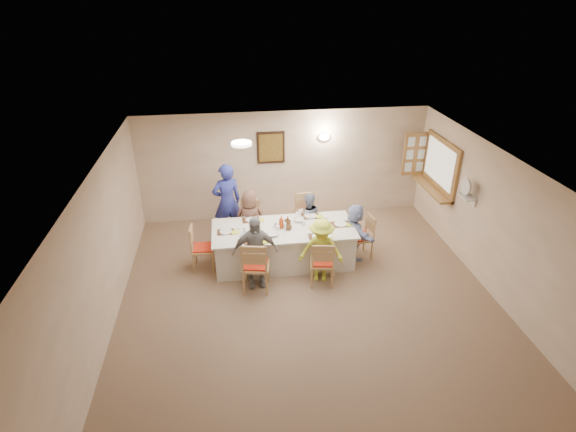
{
  "coord_description": "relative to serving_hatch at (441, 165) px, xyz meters",
  "views": [
    {
      "loc": [
        -1.22,
        -6.0,
        4.95
      ],
      "look_at": [
        -0.2,
        1.4,
        1.05
      ],
      "focal_mm": 28.0,
      "sensor_mm": 36.0,
      "label": 1
    }
  ],
  "objects": [
    {
      "name": "napkin_fl",
      "position": [
        -3.91,
        -1.41,
        -0.73
      ],
      "size": [
        0.13,
        0.13,
        0.01
      ],
      "primitive_type": "cube",
      "color": "#D6EA31",
      "rests_on": "dining_table"
    },
    {
      "name": "napkin_br",
      "position": [
        -2.71,
        -0.57,
        -0.73
      ],
      "size": [
        0.14,
        0.14,
        0.01
      ],
      "primitive_type": "cube",
      "color": "#D6EA31",
      "rests_on": "dining_table"
    },
    {
      "name": "placemat_le",
      "position": [
        -4.59,
        -0.94,
        -0.74
      ],
      "size": [
        0.32,
        0.24,
        0.01
      ],
      "primitive_type": "cube",
      "color": "#472B19",
      "rests_on": "dining_table"
    },
    {
      "name": "diner_back_right",
      "position": [
        -2.89,
        -0.26,
        -0.93
      ],
      "size": [
        0.65,
        0.55,
        1.14
      ],
      "primitive_type": "imported",
      "rotation": [
        0.0,
        0.0,
        3.25
      ],
      "color": "#7783A2",
      "rests_on": "ground"
    },
    {
      "name": "plate_re",
      "position": [
        -2.37,
        -0.94,
        -0.73
      ],
      "size": [
        0.25,
        0.25,
        0.02
      ],
      "primitive_type": "cylinder",
      "color": "white",
      "rests_on": "dining_table"
    },
    {
      "name": "napkin_bl",
      "position": [
        -3.91,
        -0.57,
        -0.73
      ],
      "size": [
        0.15,
        0.15,
        0.01
      ],
      "primitive_type": "cube",
      "color": "#D6EA31",
      "rests_on": "dining_table"
    },
    {
      "name": "desk_fan",
      "position": [
        -0.11,
        -1.35,
        0.05
      ],
      "size": [
        0.3,
        0.3,
        0.28
      ],
      "primitive_type": null,
      "color": "#A5A5A8",
      "rests_on": "fan_shelf"
    },
    {
      "name": "chair_left_end",
      "position": [
        -5.04,
        -0.94,
        -1.04
      ],
      "size": [
        0.46,
        0.46,
        0.91
      ],
      "primitive_type": null,
      "rotation": [
        0.0,
        0.0,
        1.52
      ],
      "color": "tan",
      "rests_on": "ground"
    },
    {
      "name": "plate_fr",
      "position": [
        -2.89,
        -1.36,
        -0.73
      ],
      "size": [
        0.25,
        0.25,
        0.02
      ],
      "primitive_type": "cylinder",
      "color": "white",
      "rests_on": "dining_table"
    },
    {
      "name": "diner_front_left",
      "position": [
        -4.09,
        -1.62,
        -0.8
      ],
      "size": [
        0.85,
        0.4,
        1.4
      ],
      "primitive_type": "imported",
      "rotation": [
        0.0,
        0.0,
        0.04
      ],
      "color": "gray",
      "rests_on": "ground"
    },
    {
      "name": "dining_table",
      "position": [
        -3.49,
        -0.94,
        -1.12
      ],
      "size": [
        2.73,
        1.16,
        0.76
      ],
      "primitive_type": "cube",
      "color": "white",
      "rests_on": "ground"
    },
    {
      "name": "plate_le",
      "position": [
        -4.59,
        -0.94,
        -0.73
      ],
      "size": [
        0.23,
        0.23,
        0.01
      ],
      "primitive_type": "cylinder",
      "color": "white",
      "rests_on": "dining_table"
    },
    {
      "name": "placemat_fl",
      "position": [
        -4.09,
        -1.36,
        -0.74
      ],
      "size": [
        0.36,
        0.27,
        0.01
      ],
      "primitive_type": "cube",
      "color": "#472B19",
      "rests_on": "dining_table"
    },
    {
      "name": "fan_shelf",
      "position": [
        -0.08,
        -1.35,
        -0.1
      ],
      "size": [
        0.22,
        0.36,
        0.03
      ],
      "primitive_type": "cube",
      "color": "white",
      "rests_on": "room_walls"
    },
    {
      "name": "drinking_glass",
      "position": [
        -3.64,
        -0.89,
        -0.68
      ],
      "size": [
        0.07,
        0.07,
        0.11
      ],
      "primitive_type": "cylinder",
      "color": "silver",
      "rests_on": "dining_table"
    },
    {
      "name": "serving_hatch",
      "position": [
        0.0,
        0.0,
        0.0
      ],
      "size": [
        0.06,
        1.5,
        1.15
      ],
      "primitive_type": "cube",
      "color": "olive",
      "rests_on": "room_walls"
    },
    {
      "name": "diner_front_right",
      "position": [
        -2.89,
        -1.62,
        -0.88
      ],
      "size": [
        0.99,
        0.79,
        1.25
      ],
      "primitive_type": "imported",
      "rotation": [
        0.0,
        0.0,
        -0.21
      ],
      "color": "#D3E73A",
      "rests_on": "ground"
    },
    {
      "name": "bowl_a",
      "position": [
        -3.72,
        -1.19,
        -0.71
      ],
      "size": [
        0.23,
        0.23,
        0.05
      ],
      "primitive_type": "imported",
      "rotation": [
        0.0,
        0.0,
        -0.01
      ],
      "color": "white",
      "rests_on": "dining_table"
    },
    {
      "name": "chair_back_right",
      "position": [
        -2.89,
        -0.14,
        -0.99
      ],
      "size": [
        0.52,
        0.52,
        1.02
      ],
      "primitive_type": null,
      "rotation": [
        0.0,
        0.0,
        0.07
      ],
      "color": "tan",
      "rests_on": "ground"
    },
    {
      "name": "napkin_re",
      "position": [
        -2.19,
        -0.99,
        -0.73
      ],
      "size": [
        0.14,
        0.14,
        0.01
      ],
      "primitive_type": "cube",
      "color": "#D6EA31",
      "rests_on": "dining_table"
    },
    {
      "name": "ceiling_light",
      "position": [
        -4.21,
        -0.9,
        0.97
      ],
      "size": [
        0.36,
        0.36,
        0.05
      ],
      "primitive_type": "cylinder",
      "color": "white",
      "rests_on": "room_walls"
    },
    {
      "name": "napkin_fr",
      "position": [
        -2.71,
        -1.41,
        -0.73
      ],
      "size": [
        0.13,
        0.13,
        0.01
      ],
      "primitive_type": "cube",
      "color": "#D6EA31",
      "rests_on": "dining_table"
    },
    {
      "name": "condiment_malt",
      "position": [
        -3.4,
        -1.0,
        -0.66
      ],
      "size": [
        0.16,
        0.16,
        0.16
      ],
      "primitive_type": "imported",
      "rotation": [
        0.0,
        0.0,
        -0.12
      ],
      "color": "#472B13",
      "rests_on": "dining_table"
    },
    {
      "name": "bowl_b",
      "position": [
        -3.16,
        -0.7,
        -0.71
      ],
      "size": [
        0.23,
        0.23,
        0.07
      ],
      "primitive_type": "imported",
      "rotation": [
        0.0,
        0.0,
        -0.05
      ],
      "color": "white",
      "rests_on": "dining_table"
    },
    {
      "name": "condiment_brown",
      "position": [
        -3.4,
        -0.87,
        -0.64
      ],
      "size": [
        0.16,
        0.16,
        0.21
      ],
      "primitive_type": "imported",
      "rotation": [
        0.0,
        0.0,
        0.39
      ],
      "color": "#472B13",
      "rests_on": "dining_table"
    },
    {
      "name": "chair_front_right",
      "position": [
        -2.89,
        -1.74,
        -1.03
      ],
      "size": [
        0.51,
        0.51,
        0.93
      ],
      "primitive_type": null,
      "rotation": [
        0.0,
        0.0,
        2.98
      ],
      "color": "tan",
      "rests_on": "ground"
    },
    {
      "name": "diner_back_left",
      "position": [
        -4.09,
        -0.26,
        -0.86
      ],
      "size": [
        0.67,
        0.47,
        1.27
      ],
      "primitive_type": "imported",
      "rotation": [
        0.0,
        0.0,
        3.09
      ],
      "color": "brown",
      "rests_on": "ground"
    },
    {
      "name": "placemat_fr",
      "position": [
        -2.89,
        -1.36,
        -0.74
      ],
      "size": [
        0.37,
        0.27,
        0.01
      ],
      "primitive_type": "cube",
      "color": "#472B19",
      "rests_on": "dining_table"
    },
    {
      "name": "plate_fl",
      "position": [
        -4.09,
        -1.36,
        -0.73
      ],
      "size": [
        0.24,
        0.24,
        0.02
      ],
      "primitive_type": "cylinder",
      "color": "white",
      "rests_on": "dining_table"
    },
    {
      "name": "placemat_bl",
      "position": [
        -4.09,
        -0.52,
        -0.74
      ],
      "size": [
        0.34,
        0.25,
        0.01
      ],
      "primitive_type": "cube",
      "color": "#472B19",
      "rests_on": "dining_table"
    },
    {
      "name": "ground",
      "position": [
        -3.21,
        -2.4,
        -1.5
      ],
      "size": [
        7.0,
        7.0,
        0.0
      ],
      "primitive_type": "plane",
      "color": "brown"
    },
    {
      "name": "diner_right_end",
      "position": [
        -2.07,
        -0.94,
        -0.92
      ],
      "size": [
        1.2,
        0.74,
        1.16
      ],
      "primitive_type": "imported",
      "rotation": [
        0.0,
        0.0,
        1.76
      ],
      "color": "#9BABDB",
      "rests_on": "ground"
    },
    {
      "name": "room_walls",
      "position": [
        -3.21,
        -2.4,
        0.01
      ],
      "size": [
        7.0,
        7.0,
        7.0
      ],
      "color": "tan",
      "rests_on": "ground"
    },
    {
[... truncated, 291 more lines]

